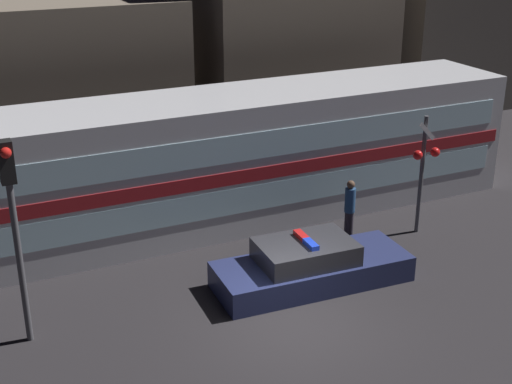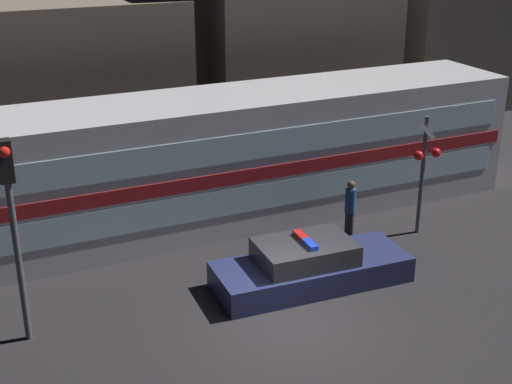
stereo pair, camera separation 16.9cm
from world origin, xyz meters
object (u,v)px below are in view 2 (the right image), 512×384
(train, at_px, (209,162))
(traffic_light_corner, at_px, (11,208))
(pedestrian, at_px, (350,210))
(crossing_signal_near, at_px, (424,165))
(police_car, at_px, (310,267))

(train, height_order, traffic_light_corner, traffic_light_corner)
(traffic_light_corner, bearing_deg, pedestrian, 8.60)
(crossing_signal_near, bearing_deg, pedestrian, 166.99)
(train, xyz_separation_m, traffic_light_corner, (-5.99, -4.23, 1.22))
(train, height_order, police_car, train)
(pedestrian, distance_m, traffic_light_corner, 9.54)
(train, height_order, crossing_signal_near, train)
(police_car, bearing_deg, pedestrian, 41.41)
(train, height_order, pedestrian, train)
(crossing_signal_near, bearing_deg, train, 147.78)
(train, relative_size, police_car, 3.86)
(pedestrian, bearing_deg, traffic_light_corner, -171.40)
(police_car, relative_size, crossing_signal_near, 1.44)
(police_car, xyz_separation_m, crossing_signal_near, (4.40, 1.33, 1.63))
(pedestrian, height_order, traffic_light_corner, traffic_light_corner)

